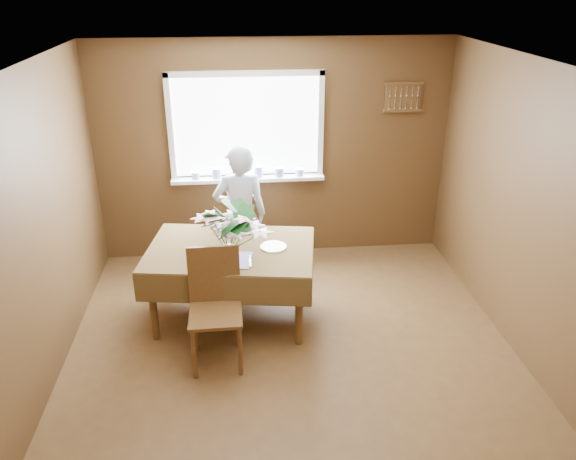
{
  "coord_description": "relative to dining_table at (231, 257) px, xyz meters",
  "views": [
    {
      "loc": [
        -0.43,
        -3.9,
        3.11
      ],
      "look_at": [
        0.0,
        0.55,
        1.05
      ],
      "focal_mm": 35.0,
      "sensor_mm": 36.0,
      "label": 1
    }
  ],
  "objects": [
    {
      "name": "floor",
      "position": [
        0.52,
        -0.84,
        -0.66
      ],
      "size": [
        4.5,
        4.5,
        0.0
      ],
      "primitive_type": "plane",
      "color": "#53381C",
      "rests_on": "ground"
    },
    {
      "name": "ceiling",
      "position": [
        0.52,
        -0.84,
        1.84
      ],
      "size": [
        4.5,
        4.5,
        0.0
      ],
      "primitive_type": "plane",
      "rotation": [
        3.14,
        0.0,
        0.0
      ],
      "color": "white",
      "rests_on": "wall_back"
    },
    {
      "name": "wall_back",
      "position": [
        0.52,
        1.41,
        0.59
      ],
      "size": [
        4.0,
        0.0,
        4.0
      ],
      "primitive_type": "plane",
      "rotation": [
        1.57,
        0.0,
        0.0
      ],
      "color": "brown",
      "rests_on": "floor"
    },
    {
      "name": "wall_left",
      "position": [
        -1.48,
        -0.84,
        0.59
      ],
      "size": [
        0.0,
        4.5,
        4.5
      ],
      "primitive_type": "plane",
      "rotation": [
        1.57,
        0.0,
        1.57
      ],
      "color": "brown",
      "rests_on": "floor"
    },
    {
      "name": "wall_right",
      "position": [
        2.52,
        -0.84,
        0.59
      ],
      "size": [
        0.0,
        4.5,
        4.5
      ],
      "primitive_type": "plane",
      "rotation": [
        1.57,
        0.0,
        -1.57
      ],
      "color": "brown",
      "rests_on": "floor"
    },
    {
      "name": "window_assembly",
      "position": [
        0.22,
        1.36,
        0.69
      ],
      "size": [
        1.72,
        0.2,
        1.22
      ],
      "color": "white",
      "rests_on": "wall_back"
    },
    {
      "name": "spoon_rack",
      "position": [
        1.97,
        1.38,
        1.19
      ],
      "size": [
        0.44,
        0.05,
        0.33
      ],
      "color": "brown",
      "rests_on": "wall_back"
    },
    {
      "name": "dining_table",
      "position": [
        0.0,
        0.0,
        0.0
      ],
      "size": [
        1.7,
        1.28,
        0.76
      ],
      "rotation": [
        0.0,
        0.0,
        -0.15
      ],
      "color": "brown",
      "rests_on": "floor"
    },
    {
      "name": "chair_far",
      "position": [
        0.09,
        0.86,
        -0.13
      ],
      "size": [
        0.46,
        0.46,
        0.99
      ],
      "rotation": [
        0.0,
        0.0,
        3.24
      ],
      "color": "brown",
      "rests_on": "floor"
    },
    {
      "name": "chair_near",
      "position": [
        -0.14,
        -0.63,
        -0.11
      ],
      "size": [
        0.45,
        0.45,
        1.03
      ],
      "rotation": [
        0.0,
        0.0,
        0.01
      ],
      "color": "brown",
      "rests_on": "floor"
    },
    {
      "name": "seated_woman",
      "position": [
        0.11,
        0.71,
        0.11
      ],
      "size": [
        0.6,
        0.42,
        1.54
      ],
      "primitive_type": "imported",
      "rotation": [
        0.0,
        0.0,
        3.24
      ],
      "color": "white",
      "rests_on": "floor"
    },
    {
      "name": "flower_bouquet",
      "position": [
        -0.01,
        -0.25,
        0.41
      ],
      "size": [
        0.58,
        0.58,
        0.49
      ],
      "rotation": [
        0.0,
        0.0,
        -0.13
      ],
      "color": "white",
      "rests_on": "dining_table"
    },
    {
      "name": "side_plate",
      "position": [
        0.4,
        -0.03,
        0.1
      ],
      "size": [
        0.34,
        0.34,
        0.01
      ],
      "primitive_type": "cylinder",
      "rotation": [
        0.0,
        0.0,
        -0.58
      ],
      "color": "white",
      "rests_on": "dining_table"
    },
    {
      "name": "table_knife",
      "position": [
        0.17,
        -0.3,
        0.1
      ],
      "size": [
        0.02,
        0.21,
        0.0
      ],
      "primitive_type": "cube",
      "rotation": [
        0.0,
        0.0,
        0.0
      ],
      "color": "silver",
      "rests_on": "dining_table"
    }
  ]
}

